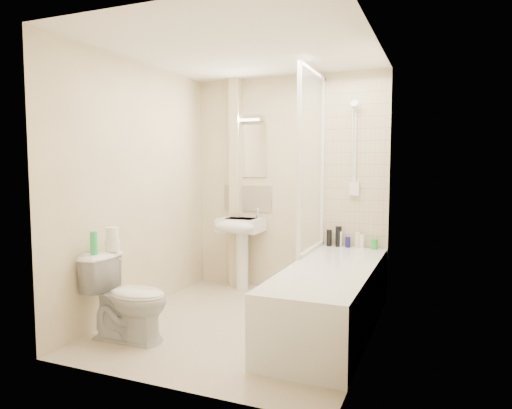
% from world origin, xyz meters
% --- Properties ---
extents(floor, '(2.50, 2.50, 0.00)m').
position_xyz_m(floor, '(0.00, 0.00, 0.00)').
color(floor, beige).
rests_on(floor, ground).
extents(wall_back, '(2.20, 0.02, 2.40)m').
position_xyz_m(wall_back, '(0.00, 1.25, 1.20)').
color(wall_back, beige).
rests_on(wall_back, ground).
extents(wall_left, '(0.02, 2.50, 2.40)m').
position_xyz_m(wall_left, '(-1.10, 0.00, 1.20)').
color(wall_left, beige).
rests_on(wall_left, ground).
extents(wall_right, '(0.02, 2.50, 2.40)m').
position_xyz_m(wall_right, '(1.10, 0.00, 1.20)').
color(wall_right, beige).
rests_on(wall_right, ground).
extents(ceiling, '(2.20, 2.50, 0.02)m').
position_xyz_m(ceiling, '(0.00, 0.00, 2.40)').
color(ceiling, white).
rests_on(ceiling, wall_back).
extents(tile_back, '(0.70, 0.01, 1.75)m').
position_xyz_m(tile_back, '(0.75, 1.24, 1.42)').
color(tile_back, beige).
rests_on(tile_back, wall_back).
extents(tile_right, '(0.01, 2.10, 1.75)m').
position_xyz_m(tile_right, '(1.09, 0.18, 1.42)').
color(tile_right, beige).
rests_on(tile_right, wall_right).
extents(pipe_boxing, '(0.12, 0.12, 2.40)m').
position_xyz_m(pipe_boxing, '(-0.62, 1.19, 1.20)').
color(pipe_boxing, beige).
rests_on(pipe_boxing, ground).
extents(splashback, '(0.60, 0.02, 0.30)m').
position_xyz_m(splashback, '(-0.49, 1.24, 1.03)').
color(splashback, beige).
rests_on(splashback, wall_back).
extents(mirror, '(0.46, 0.01, 0.60)m').
position_xyz_m(mirror, '(-0.49, 1.24, 1.58)').
color(mirror, white).
rests_on(mirror, wall_back).
extents(strip_light, '(0.42, 0.07, 0.07)m').
position_xyz_m(strip_light, '(-0.49, 1.22, 1.95)').
color(strip_light, silver).
rests_on(strip_light, wall_back).
extents(bathtub, '(0.70, 2.10, 0.55)m').
position_xyz_m(bathtub, '(0.75, 0.18, 0.29)').
color(bathtub, white).
rests_on(bathtub, ground).
extents(shower_screen, '(0.04, 0.92, 1.80)m').
position_xyz_m(shower_screen, '(0.40, 0.80, 1.45)').
color(shower_screen, white).
rests_on(shower_screen, bathtub).
extents(shower_fixture, '(0.10, 0.16, 0.99)m').
position_xyz_m(shower_fixture, '(0.75, 1.19, 1.55)').
color(shower_fixture, white).
rests_on(shower_fixture, wall_back).
extents(pedestal_sink, '(0.48, 0.46, 0.93)m').
position_xyz_m(pedestal_sink, '(-0.49, 1.01, 0.66)').
color(pedestal_sink, white).
rests_on(pedestal_sink, ground).
extents(bottle_black_a, '(0.06, 0.06, 0.18)m').
position_xyz_m(bottle_black_a, '(0.50, 1.16, 0.64)').
color(bottle_black_a, black).
rests_on(bottle_black_a, bathtub).
extents(bottle_white_a, '(0.05, 0.05, 0.17)m').
position_xyz_m(bottle_white_a, '(0.61, 1.16, 0.63)').
color(bottle_white_a, white).
rests_on(bottle_white_a, bathtub).
extents(bottle_black_b, '(0.06, 0.06, 0.22)m').
position_xyz_m(bottle_black_b, '(0.60, 1.16, 0.66)').
color(bottle_black_b, black).
rests_on(bottle_black_b, bathtub).
extents(bottle_blue, '(0.05, 0.05, 0.11)m').
position_xyz_m(bottle_blue, '(0.70, 1.16, 0.61)').
color(bottle_blue, navy).
rests_on(bottle_blue, bathtub).
extents(bottle_cream, '(0.06, 0.06, 0.17)m').
position_xyz_m(bottle_cream, '(0.80, 1.16, 0.63)').
color(bottle_cream, beige).
rests_on(bottle_cream, bathtub).
extents(bottle_white_b, '(0.05, 0.05, 0.14)m').
position_xyz_m(bottle_white_b, '(0.85, 1.16, 0.62)').
color(bottle_white_b, white).
rests_on(bottle_white_b, bathtub).
extents(bottle_green, '(0.07, 0.07, 0.10)m').
position_xyz_m(bottle_green, '(0.97, 1.16, 0.60)').
color(bottle_green, green).
rests_on(bottle_green, bathtub).
extents(toilet, '(0.42, 0.70, 0.70)m').
position_xyz_m(toilet, '(-0.72, -0.68, 0.35)').
color(toilet, white).
rests_on(toilet, ground).
extents(toilet_roll_lower, '(0.12, 0.12, 0.09)m').
position_xyz_m(toilet_roll_lower, '(-0.94, -0.58, 0.75)').
color(toilet_roll_lower, white).
rests_on(toilet_roll_lower, toilet).
extents(toilet_roll_upper, '(0.10, 0.10, 0.11)m').
position_xyz_m(toilet_roll_upper, '(-0.93, -0.60, 0.85)').
color(toilet_roll_upper, white).
rests_on(toilet_roll_upper, toilet_roll_lower).
extents(green_bottle, '(0.06, 0.06, 0.19)m').
position_xyz_m(green_bottle, '(-0.96, -0.78, 0.80)').
color(green_bottle, '#29C75E').
rests_on(green_bottle, toilet).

